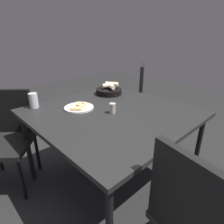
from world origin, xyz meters
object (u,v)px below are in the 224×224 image
at_px(dining_table, 112,117).
at_px(chair_near, 132,97).
at_px(chair_far, 6,133).
at_px(bread_basket, 109,90).
at_px(chair_spare, 204,224).
at_px(pepper_shaker, 112,109).
at_px(pizza_plate, 79,107).
at_px(beer_glass, 34,101).

distance_m(dining_table, chair_near, 0.93).
xyz_separation_m(chair_near, chair_far, (-0.21, -1.44, -0.05)).
bearing_deg(bread_basket, chair_spare, -25.12).
bearing_deg(dining_table, chair_far, -136.59).
bearing_deg(chair_far, pepper_shaker, 41.01).
relative_size(pizza_plate, bread_basket, 0.94).
height_order(bread_basket, chair_near, chair_near).
relative_size(chair_far, chair_spare, 0.95).
distance_m(pizza_plate, pepper_shaker, 0.30).
distance_m(beer_glass, chair_spare, 1.42).
height_order(beer_glass, chair_near, chair_near).
relative_size(beer_glass, chair_spare, 0.14).
bearing_deg(beer_glass, chair_near, 88.01).
bearing_deg(chair_spare, pepper_shaker, 163.30).
relative_size(pepper_shaker, chair_near, 0.08).
bearing_deg(beer_glass, bread_basket, 78.06).
height_order(beer_glass, pepper_shaker, beer_glass).
xyz_separation_m(chair_far, chair_spare, (1.55, 0.36, 0.03)).
height_order(pizza_plate, chair_spare, chair_spare).
bearing_deg(pepper_shaker, chair_spare, -16.70).
bearing_deg(chair_near, pepper_shaker, -58.79).
bearing_deg(dining_table, beer_glass, -140.64).
height_order(bread_basket, pepper_shaker, bread_basket).
bearing_deg(bread_basket, dining_table, -40.57).
bearing_deg(pizza_plate, pepper_shaker, 26.86).
bearing_deg(pepper_shaker, dining_table, 147.03).
distance_m(pizza_plate, chair_spare, 1.14).
xyz_separation_m(pizza_plate, chair_near, (-0.23, 0.96, -0.18)).
xyz_separation_m(pizza_plate, chair_far, (-0.44, -0.48, -0.24)).
relative_size(bread_basket, chair_spare, 0.29).
xyz_separation_m(pizza_plate, chair_spare, (1.11, -0.12, -0.21)).
relative_size(pizza_plate, chair_far, 0.29).
bearing_deg(dining_table, pepper_shaker, -32.97).
distance_m(pizza_plate, bread_basket, 0.48).
relative_size(bread_basket, chair_far, 0.31).
bearing_deg(beer_glass, dining_table, 39.36).
height_order(dining_table, bread_basket, bread_basket).
xyz_separation_m(chair_near, chair_spare, (1.35, -1.08, -0.03)).
bearing_deg(beer_glass, chair_far, -126.90).
relative_size(bread_basket, beer_glass, 2.09).
relative_size(dining_table, bread_basket, 4.55).
xyz_separation_m(dining_table, chair_spare, (0.88, -0.28, -0.15)).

